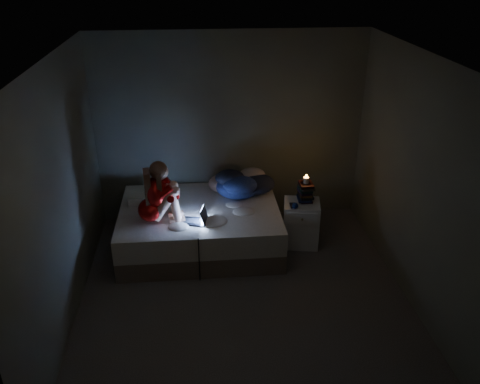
{
  "coord_description": "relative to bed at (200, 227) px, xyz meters",
  "views": [
    {
      "loc": [
        -0.46,
        -4.4,
        3.48
      ],
      "look_at": [
        0.05,
        1.0,
        0.8
      ],
      "focal_mm": 36.89,
      "sensor_mm": 36.0,
      "label": 1
    }
  ],
  "objects": [
    {
      "name": "nightstand",
      "position": [
        1.3,
        -0.07,
        0.02
      ],
      "size": [
        0.51,
        0.47,
        0.6
      ],
      "primitive_type": "cube",
      "rotation": [
        0.0,
        0.0,
        -0.18
      ],
      "color": "silver",
      "rests_on": "ground"
    },
    {
      "name": "wall_right",
      "position": [
        2.27,
        -1.1,
        1.03
      ],
      "size": [
        0.02,
        3.8,
        2.6
      ],
      "primitive_type": "cube",
      "color": "#4A4C48",
      "rests_on": "ground"
    },
    {
      "name": "bed",
      "position": [
        0.0,
        0.0,
        0.0
      ],
      "size": [
        1.99,
        1.5,
        0.55
      ],
      "primitive_type": null,
      "color": "#B3AC9F",
      "rests_on": "ground"
    },
    {
      "name": "book_stack",
      "position": [
        1.35,
        -0.01,
        0.44
      ],
      "size": [
        0.19,
        0.25,
        0.23
      ],
      "primitive_type": null,
      "color": "black",
      "rests_on": "nightstand"
    },
    {
      "name": "wall_left",
      "position": [
        -1.35,
        -1.1,
        1.03
      ],
      "size": [
        0.02,
        3.8,
        2.6
      ],
      "primitive_type": "cube",
      "color": "#4A4C48",
      "rests_on": "ground"
    },
    {
      "name": "blue_orb",
      "position": [
        1.21,
        -0.23,
        0.36
      ],
      "size": [
        0.08,
        0.08,
        0.08
      ],
      "primitive_type": "sphere",
      "color": "navy",
      "rests_on": "nightstand"
    },
    {
      "name": "candle",
      "position": [
        1.35,
        -0.01,
        0.59
      ],
      "size": [
        0.07,
        0.07,
        0.08
      ],
      "primitive_type": "cylinder",
      "color": "beige",
      "rests_on": "book_stack"
    },
    {
      "name": "phone",
      "position": [
        1.18,
        -0.16,
        0.33
      ],
      "size": [
        0.09,
        0.15,
        0.01
      ],
      "primitive_type": "cube",
      "rotation": [
        0.0,
        0.0,
        0.14
      ],
      "color": "black",
      "rests_on": "nightstand"
    },
    {
      "name": "floor",
      "position": [
        0.46,
        -1.1,
        -0.28
      ],
      "size": [
        3.6,
        3.8,
        0.02
      ],
      "primitive_type": "cube",
      "color": "#35302D",
      "rests_on": "ground"
    },
    {
      "name": "laptop",
      "position": [
        -0.07,
        -0.36,
        0.38
      ],
      "size": [
        0.35,
        0.28,
        0.21
      ],
      "primitive_type": null,
      "rotation": [
        0.0,
        0.0,
        -0.25
      ],
      "color": "black",
      "rests_on": "bed"
    },
    {
      "name": "wall_back",
      "position": [
        0.46,
        0.81,
        1.03
      ],
      "size": [
        3.6,
        0.02,
        2.6
      ],
      "primitive_type": "cube",
      "color": "#4A4C48",
      "rests_on": "ground"
    },
    {
      "name": "pillow",
      "position": [
        -0.69,
        0.24,
        0.33
      ],
      "size": [
        0.41,
        0.29,
        0.12
      ],
      "primitive_type": "cube",
      "color": "silver",
      "rests_on": "bed"
    },
    {
      "name": "woman",
      "position": [
        -0.57,
        -0.3,
        0.66
      ],
      "size": [
        0.52,
        0.38,
        0.77
      ],
      "primitive_type": null,
      "rotation": [
        0.0,
        0.0,
        0.14
      ],
      "color": "#930D06",
      "rests_on": "bed"
    },
    {
      "name": "ceiling",
      "position": [
        0.46,
        -1.1,
        2.34
      ],
      "size": [
        3.6,
        3.8,
        0.02
      ],
      "primitive_type": "cube",
      "color": "silver",
      "rests_on": "ground"
    },
    {
      "name": "wall_front",
      "position": [
        0.46,
        -3.01,
        1.03
      ],
      "size": [
        3.6,
        0.02,
        2.6
      ],
      "primitive_type": "cube",
      "color": "#4A4C48",
      "rests_on": "ground"
    },
    {
      "name": "clothes_pile",
      "position": [
        0.52,
        0.32,
        0.46
      ],
      "size": [
        0.74,
        0.65,
        0.38
      ],
      "primitive_type": null,
      "rotation": [
        0.0,
        0.0,
        -0.26
      ],
      "color": "navy",
      "rests_on": "bed"
    }
  ]
}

